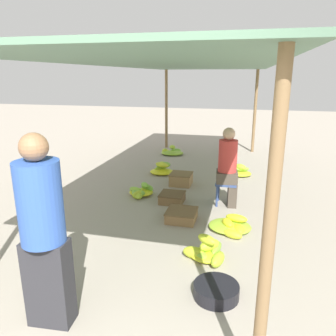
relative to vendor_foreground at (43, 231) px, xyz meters
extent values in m
cylinder|color=olive|center=(1.72, -0.30, 0.25)|extent=(0.08, 0.08, 2.25)
cylinder|color=olive|center=(-0.79, 7.27, 0.25)|extent=(0.08, 0.08, 2.25)
cylinder|color=olive|center=(1.72, 7.27, 0.25)|extent=(0.08, 0.08, 2.25)
cube|color=#567A60|center=(0.46, 3.48, 1.40)|extent=(2.91, 7.96, 0.04)
cube|color=#2D2D33|center=(0.00, 0.00, -0.48)|extent=(0.39, 0.23, 0.78)
cylinder|color=#3359B2|center=(0.00, 0.00, 0.25)|extent=(0.38, 0.38, 0.68)
sphere|color=#9E704C|center=(0.00, 0.00, 0.70)|extent=(0.22, 0.22, 0.22)
cube|color=#384C84|center=(1.28, 3.11, -0.50)|extent=(0.34, 0.34, 0.04)
cylinder|color=#384C84|center=(1.14, 2.97, -0.69)|extent=(0.04, 0.04, 0.36)
cylinder|color=#384C84|center=(1.41, 2.97, -0.69)|extent=(0.04, 0.04, 0.36)
cylinder|color=#384C84|center=(1.14, 3.25, -0.69)|extent=(0.04, 0.04, 0.36)
cylinder|color=#384C84|center=(1.41, 3.25, -0.69)|extent=(0.04, 0.04, 0.36)
cube|color=#4C4238|center=(1.38, 3.10, -0.67)|extent=(0.17, 0.32, 0.40)
cube|color=#4C4238|center=(1.28, 3.11, -0.39)|extent=(0.37, 0.37, 0.18)
cylinder|color=#BF3833|center=(1.28, 3.11, -0.04)|extent=(0.33, 0.33, 0.52)
sphere|color=tan|center=(1.28, 3.11, 0.32)|extent=(0.20, 0.20, 0.20)
cylinder|color=black|center=(1.36, 0.67, -0.81)|extent=(0.45, 0.45, 0.13)
ellipsoid|color=#C1D22A|center=(-0.24, 4.65, -0.68)|extent=(0.21, 0.30, 0.10)
ellipsoid|color=#A2C52F|center=(-0.27, 4.63, -0.77)|extent=(0.28, 0.30, 0.10)
ellipsoid|color=#C6D429|center=(-0.20, 4.53, -0.66)|extent=(0.37, 0.28, 0.11)
ellipsoid|color=#7CB636|center=(-0.20, 4.64, -0.69)|extent=(0.35, 0.27, 0.13)
ellipsoid|color=yellow|center=(-0.21, 4.56, -0.82)|extent=(0.53, 0.46, 0.10)
ellipsoid|color=#B6CD2B|center=(-0.60, 6.50, -0.82)|extent=(0.23, 0.32, 0.11)
ellipsoid|color=#A0C42F|center=(-0.40, 6.38, -0.66)|extent=(0.24, 0.26, 0.11)
ellipsoid|color=#B7CD2B|center=(-0.63, 6.47, -0.80)|extent=(0.16, 0.21, 0.14)
ellipsoid|color=#79B536|center=(-0.36, 6.56, -0.80)|extent=(0.35, 0.33, 0.13)
ellipsoid|color=#8EBD33|center=(-0.40, 6.38, -0.82)|extent=(0.60, 0.53, 0.10)
ellipsoid|color=#78B437|center=(-0.23, 3.04, -0.80)|extent=(0.25, 0.21, 0.14)
ellipsoid|color=#78B437|center=(-0.17, 3.33, -0.77)|extent=(0.33, 0.29, 0.12)
ellipsoid|color=#78B437|center=(-0.18, 3.24, -0.69)|extent=(0.23, 0.24, 0.09)
ellipsoid|color=#A4C62F|center=(-0.24, 3.03, -0.82)|extent=(0.26, 0.34, 0.11)
ellipsoid|color=#75B337|center=(-0.32, 3.13, -0.79)|extent=(0.23, 0.35, 0.13)
ellipsoid|color=#ACC92D|center=(-0.23, 3.02, -0.80)|extent=(0.24, 0.27, 0.14)
ellipsoid|color=#89BB34|center=(-0.32, 3.13, -0.76)|extent=(0.30, 0.23, 0.10)
ellipsoid|color=yellow|center=(-0.24, 3.20, -0.82)|extent=(0.44, 0.38, 0.10)
ellipsoid|color=#8CBC33|center=(1.11, 1.31, -0.82)|extent=(0.32, 0.32, 0.11)
ellipsoid|color=#84B935|center=(1.29, 1.44, -0.77)|extent=(0.15, 0.31, 0.10)
ellipsoid|color=#BACF2B|center=(1.04, 1.32, -0.80)|extent=(0.30, 0.19, 0.14)
ellipsoid|color=#BCCF2B|center=(1.18, 1.33, -0.62)|extent=(0.27, 0.24, 0.11)
ellipsoid|color=#B2CC2C|center=(1.21, 1.38, -0.71)|extent=(0.29, 0.29, 0.14)
ellipsoid|color=#A9C82E|center=(1.33, 1.23, -0.80)|extent=(0.20, 0.31, 0.14)
ellipsoid|color=#CDD627|center=(1.19, 1.34, -0.82)|extent=(0.40, 0.35, 0.10)
ellipsoid|color=yellow|center=(1.49, 2.26, -0.73)|extent=(0.34, 0.22, 0.11)
ellipsoid|color=#C6D429|center=(1.46, 1.93, -0.82)|extent=(0.30, 0.22, 0.11)
ellipsoid|color=yellow|center=(1.53, 2.08, -0.81)|extent=(0.21, 0.28, 0.10)
ellipsoid|color=yellow|center=(1.37, 2.15, -0.76)|extent=(0.23, 0.28, 0.11)
ellipsoid|color=#9AC230|center=(1.40, 2.18, -0.82)|extent=(0.59, 0.52, 0.10)
ellipsoid|color=#A3C62F|center=(1.44, 4.92, -0.72)|extent=(0.33, 0.30, 0.12)
ellipsoid|color=#A4C62F|center=(1.45, 4.84, -0.68)|extent=(0.29, 0.24, 0.14)
ellipsoid|color=#B7CE2B|center=(1.47, 4.94, -0.80)|extent=(0.25, 0.18, 0.09)
ellipsoid|color=#89BB33|center=(1.50, 4.85, -0.72)|extent=(0.33, 0.21, 0.09)
ellipsoid|color=#BED02A|center=(1.46, 4.84, -0.82)|extent=(0.49, 0.43, 0.10)
cube|color=#9E7A4C|center=(0.34, 3.95, -0.77)|extent=(0.41, 0.41, 0.21)
cube|color=brown|center=(0.34, 3.95, -0.65)|extent=(0.42, 0.42, 0.02)
cube|color=olive|center=(0.68, 2.31, -0.80)|extent=(0.43, 0.43, 0.14)
cube|color=brown|center=(0.68, 2.31, -0.72)|extent=(0.44, 0.44, 0.02)
cube|color=brown|center=(0.38, 2.99, -0.80)|extent=(0.39, 0.39, 0.14)
cube|color=brown|center=(0.38, 2.99, -0.72)|extent=(0.41, 0.41, 0.02)
camera|label=1|loc=(1.56, -2.10, 1.22)|focal=35.00mm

